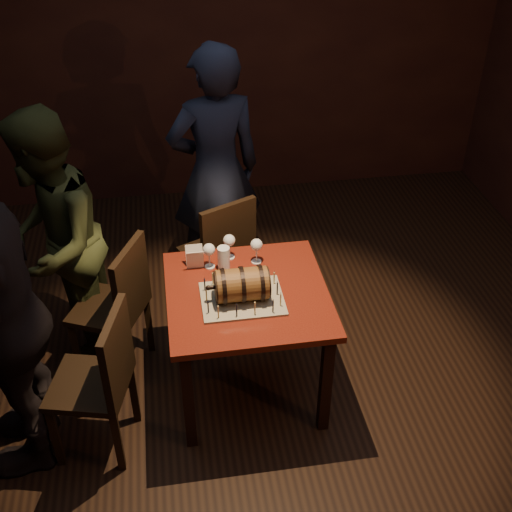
% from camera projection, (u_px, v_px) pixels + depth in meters
% --- Properties ---
extents(room_shell, '(5.04, 5.04, 2.80)m').
position_uv_depth(room_shell, '(249.00, 189.00, 3.21)').
color(room_shell, black).
rests_on(room_shell, ground).
extents(pub_table, '(0.90, 0.90, 0.75)m').
position_uv_depth(pub_table, '(247.00, 307.00, 3.64)').
color(pub_table, '#4F140D').
rests_on(pub_table, ground).
extents(cake_board, '(0.45, 0.35, 0.01)m').
position_uv_depth(cake_board, '(242.00, 299.00, 3.52)').
color(cake_board, gray).
rests_on(cake_board, pub_table).
extents(barrel_cake, '(0.34, 0.20, 0.20)m').
position_uv_depth(barrel_cake, '(242.00, 285.00, 3.46)').
color(barrel_cake, brown).
rests_on(barrel_cake, cake_board).
extents(birthday_candles, '(0.40, 0.30, 0.09)m').
position_uv_depth(birthday_candles, '(242.00, 292.00, 3.49)').
color(birthday_candles, '#DAC782').
rests_on(birthday_candles, cake_board).
extents(wine_glass_left, '(0.07, 0.07, 0.16)m').
position_uv_depth(wine_glass_left, '(209.00, 251.00, 3.70)').
color(wine_glass_left, silver).
rests_on(wine_glass_left, pub_table).
extents(wine_glass_mid, '(0.07, 0.07, 0.16)m').
position_uv_depth(wine_glass_mid, '(229.00, 241.00, 3.78)').
color(wine_glass_mid, silver).
rests_on(wine_glass_mid, pub_table).
extents(wine_glass_right, '(0.07, 0.07, 0.16)m').
position_uv_depth(wine_glass_right, '(256.00, 246.00, 3.74)').
color(wine_glass_right, silver).
rests_on(wine_glass_right, pub_table).
extents(pint_of_ale, '(0.07, 0.07, 0.15)m').
position_uv_depth(pint_of_ale, '(224.00, 259.00, 3.71)').
color(pint_of_ale, silver).
rests_on(pint_of_ale, pub_table).
extents(menu_card, '(0.10, 0.05, 0.13)m').
position_uv_depth(menu_card, '(195.00, 258.00, 3.73)').
color(menu_card, white).
rests_on(menu_card, pub_table).
extents(chair_back, '(0.53, 0.53, 0.93)m').
position_uv_depth(chair_back, '(222.00, 251.00, 4.30)').
color(chair_back, black).
rests_on(chair_back, ground).
extents(chair_left_rear, '(0.53, 0.53, 0.93)m').
position_uv_depth(chair_left_rear, '(119.00, 302.00, 3.86)').
color(chair_left_rear, black).
rests_on(chair_left_rear, ground).
extents(chair_left_front, '(0.49, 0.49, 0.93)m').
position_uv_depth(chair_left_front, '(103.00, 376.00, 3.36)').
color(chair_left_front, black).
rests_on(chair_left_front, ground).
extents(person_back, '(0.72, 0.54, 1.80)m').
position_uv_depth(person_back, '(216.00, 172.00, 4.42)').
color(person_back, black).
rests_on(person_back, ground).
extents(person_left_rear, '(0.69, 0.85, 1.66)m').
position_uv_depth(person_left_rear, '(53.00, 243.00, 3.83)').
color(person_left_rear, '#2F361B').
rests_on(person_left_rear, ground).
extents(person_left_front, '(0.48, 1.12, 1.90)m').
position_uv_depth(person_left_front, '(1.00, 316.00, 3.10)').
color(person_left_front, black).
rests_on(person_left_front, ground).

